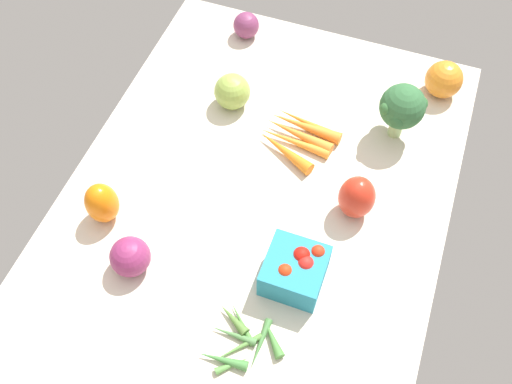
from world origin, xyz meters
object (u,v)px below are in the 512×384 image
object	(u,v)px
red_onion_near_basket	(130,257)
broccoli_head	(402,107)
okra_pile	(242,341)
bell_pepper_orange	(102,203)
heirloom_tomato_green	(232,91)
red_onion_center	(246,25)
berry_basket	(295,270)
carrot_bunch	(298,136)
heirloom_tomato_orange	(444,79)
bell_pepper_red	(357,197)

from	to	relation	value
red_onion_near_basket	broccoli_head	bearing A→B (deg)	-39.06
okra_pile	red_onion_near_basket	size ratio (longest dim) A/B	1.88
okra_pile	bell_pepper_orange	size ratio (longest dim) A/B	1.46
heirloom_tomato_green	red_onion_center	bearing A→B (deg)	12.59
okra_pile	bell_pepper_orange	xyz separation A→B (cm)	(14.88, 34.30, 4.07)
berry_basket	okra_pile	distance (cm)	15.80
okra_pile	carrot_bunch	bearing A→B (deg)	5.58
heirloom_tomato_green	heirloom_tomato_orange	distance (cm)	47.56
heirloom_tomato_orange	heirloom_tomato_green	bearing A→B (deg)	114.10
heirloom_tomato_orange	red_onion_center	world-z (taller)	heirloom_tomato_orange
bell_pepper_orange	berry_basket	bearing A→B (deg)	-90.24
red_onion_center	carrot_bunch	bearing A→B (deg)	-140.79
berry_basket	okra_pile	size ratio (longest dim) A/B	0.76
heirloom_tomato_green	bell_pepper_red	world-z (taller)	bell_pepper_red
heirloom_tomato_green	bell_pepper_orange	xyz separation A→B (cm)	(-36.07, 12.87, 0.84)
berry_basket	heirloom_tomato_orange	bearing A→B (deg)	-17.03
berry_basket	bell_pepper_orange	distance (cm)	39.24
broccoli_head	okra_pile	size ratio (longest dim) A/B	0.95
carrot_bunch	red_onion_near_basket	bearing A→B (deg)	153.14
broccoli_head	red_onion_center	size ratio (longest dim) A/B	2.14
carrot_bunch	berry_basket	bearing A→B (deg)	-163.31
heirloom_tomato_green	red_onion_center	size ratio (longest dim) A/B	1.27
red_onion_near_basket	red_onion_center	size ratio (longest dim) A/B	1.20
carrot_bunch	berry_basket	world-z (taller)	berry_basket
bell_pepper_orange	red_onion_near_basket	bearing A→B (deg)	-129.16
bell_pepper_red	okra_pile	size ratio (longest dim) A/B	0.70
broccoli_head	bell_pepper_red	bearing A→B (deg)	171.58
carrot_bunch	bell_pepper_red	world-z (taller)	bell_pepper_red
broccoli_head	heirloom_tomato_orange	bearing A→B (deg)	-25.33
broccoli_head	red_onion_center	bearing A→B (deg)	66.67
heirloom_tomato_orange	red_onion_center	xyz separation A→B (cm)	(2.59, 48.33, -1.02)
heirloom_tomato_orange	bell_pepper_orange	bearing A→B (deg)	134.60
heirloom_tomato_green	berry_basket	xyz separation A→B (cm)	(-36.24, -26.36, -0.22)
carrot_bunch	broccoli_head	world-z (taller)	broccoli_head
heirloom_tomato_orange	red_onion_near_basket	bearing A→B (deg)	143.84
heirloom_tomato_orange	bell_pepper_orange	size ratio (longest dim) A/B	0.86
red_onion_near_basket	berry_basket	bearing A→B (deg)	-75.01
bell_pepper_red	carrot_bunch	bearing A→B (deg)	50.11
red_onion_center	heirloom_tomato_green	bearing A→B (deg)	-167.41
berry_basket	bell_pepper_red	distance (cm)	19.29
bell_pepper_red	red_onion_near_basket	world-z (taller)	bell_pepper_red
red_onion_near_basket	okra_pile	bearing A→B (deg)	-105.65
carrot_bunch	bell_pepper_red	bearing A→B (deg)	-129.89
bell_pepper_red	okra_pile	distance (cm)	35.02
carrot_bunch	bell_pepper_red	distance (cm)	21.18
berry_basket	bell_pepper_red	xyz separation A→B (cm)	(18.10, -6.56, 1.18)
carrot_bunch	red_onion_near_basket	xyz separation A→B (cm)	(-39.34, 19.93, 2.49)
red_onion_center	heirloom_tomato_orange	bearing A→B (deg)	-93.07
heirloom_tomato_orange	red_onion_near_basket	distance (cm)	78.68
broccoli_head	heirloom_tomato_green	xyz separation A→B (cm)	(-4.26, 36.24, -4.45)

